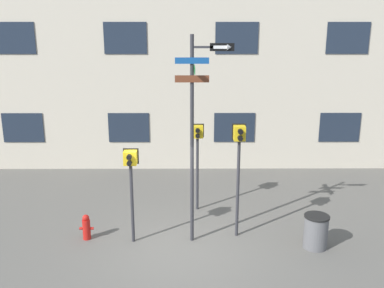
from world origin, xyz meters
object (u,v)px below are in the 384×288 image
(street_sign_pole, at_px, (195,124))
(pedestrian_signal_left, at_px, (131,171))
(trash_bin, at_px, (316,231))
(pedestrian_signal_right, at_px, (239,152))
(pedestrian_signal_across, at_px, (197,144))
(fire_hydrant, at_px, (86,227))

(street_sign_pole, bearing_deg, pedestrian_signal_left, -178.29)
(trash_bin, bearing_deg, street_sign_pole, 172.84)
(pedestrian_signal_left, height_order, pedestrian_signal_right, pedestrian_signal_right)
(pedestrian_signal_across, xyz_separation_m, fire_hydrant, (-2.89, -1.88, -1.71))
(street_sign_pole, relative_size, trash_bin, 6.05)
(street_sign_pole, xyz_separation_m, fire_hydrant, (-2.79, 0.09, -2.74))
(trash_bin, bearing_deg, fire_hydrant, 175.40)
(pedestrian_signal_left, relative_size, pedestrian_signal_right, 0.82)
(pedestrian_signal_left, height_order, trash_bin, pedestrian_signal_left)
(pedestrian_signal_left, bearing_deg, street_sign_pole, 1.71)
(pedestrian_signal_across, bearing_deg, fire_hydrant, -146.98)
(street_sign_pole, relative_size, pedestrian_signal_left, 2.11)
(pedestrian_signal_left, bearing_deg, pedestrian_signal_across, 50.34)
(fire_hydrant, relative_size, trash_bin, 0.79)
(street_sign_pole, distance_m, pedestrian_signal_across, 2.22)
(street_sign_pole, distance_m, fire_hydrant, 3.91)
(pedestrian_signal_left, bearing_deg, pedestrian_signal_right, 6.57)
(pedestrian_signal_left, height_order, pedestrian_signal_across, pedestrian_signal_across)
(street_sign_pole, relative_size, pedestrian_signal_across, 1.98)
(pedestrian_signal_right, height_order, fire_hydrant, pedestrian_signal_right)
(street_sign_pole, xyz_separation_m, trash_bin, (2.99, -0.38, -2.64))
(street_sign_pole, height_order, pedestrian_signal_left, street_sign_pole)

